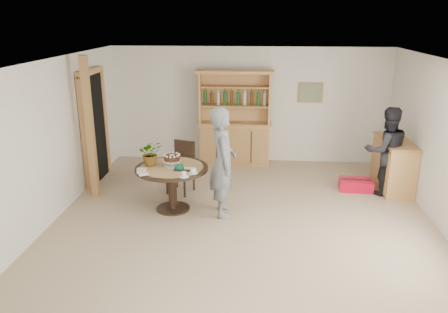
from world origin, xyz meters
The scene contains 17 objects.
ground centered at (0.00, 0.00, 0.00)m, with size 7.00×7.00×0.00m, color tan.
room_shell centered at (0.00, 0.01, 1.74)m, with size 6.04×7.04×2.52m.
doorway centered at (-2.93, 2.00, 1.11)m, with size 0.13×1.10×2.18m.
pine_post centered at (-2.70, 1.20, 1.25)m, with size 0.12×0.12×2.50m, color #AE8B49.
hutch centered at (-0.30, 3.24, 0.69)m, with size 1.62×0.54×2.04m.
sideboard centered at (2.74, 2.00, 0.47)m, with size 0.54×1.26×0.94m.
dining_table centered at (-1.19, 0.74, 0.60)m, with size 1.20×1.20×0.76m.
dining_chair centered at (-1.17, 1.56, 0.54)m, with size 0.53×0.53×0.95m.
birthday_cake centered at (-1.19, 0.79, 0.88)m, with size 0.30×0.30×0.20m.
flower_vase centered at (-1.54, 0.79, 0.97)m, with size 0.38×0.33×0.42m, color #3F7233.
gift_tray centered at (-0.98, 0.61, 0.79)m, with size 0.30×0.20×0.08m.
coffee_cup_a centered at (-0.79, 0.46, 0.80)m, with size 0.15×0.15×0.09m.
coffee_cup_b centered at (-0.91, 0.29, 0.79)m, with size 0.15×0.15×0.08m.
napkins centered at (-1.60, 0.43, 0.77)m, with size 0.24×0.33×0.03m.
teen_boy centered at (-0.34, 0.64, 0.89)m, with size 0.65×0.43×1.79m, color slate.
adult_person centered at (2.50, 1.74, 0.81)m, with size 0.78×0.61×1.61m, color black.
red_suitcase centered at (2.06, 1.87, 0.10)m, with size 0.63×0.44×0.21m.
Camera 1 is at (0.19, -5.91, 3.13)m, focal length 35.00 mm.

